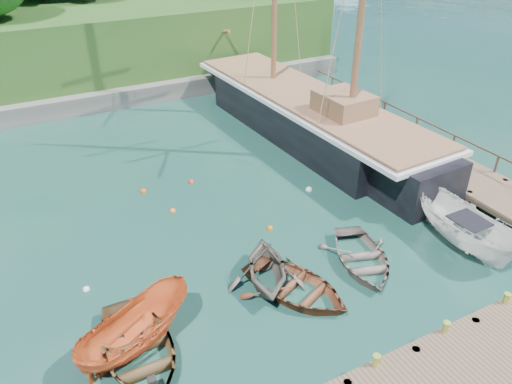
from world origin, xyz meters
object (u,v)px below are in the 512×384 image
Objects in this scene: rowboat_1 at (266,284)px; cabin_boat_white at (462,247)px; rowboat_0 at (140,359)px; schooner at (307,119)px; motorboat_orange at (139,346)px; rowboat_3 at (361,264)px; rowboat_2 at (296,294)px.

rowboat_1 is 9.05m from cabin_boat_white.
schooner reaches higher than rowboat_0.
motorboat_orange is at bearing 78.20° from rowboat_0.
rowboat_2 is at bearing -156.23° from rowboat_3.
rowboat_0 is at bearing -157.70° from rowboat_3.
schooner reaches higher than motorboat_orange.
rowboat_2 is 15.15m from schooner.
rowboat_1 reaches higher than rowboat_3.
schooner is (14.72, 12.15, 1.15)m from motorboat_orange.
rowboat_2 reaches higher than rowboat_3.
rowboat_3 is (9.72, 0.51, 0.00)m from rowboat_0.
cabin_boat_white reaches higher than rowboat_0.
rowboat_0 is 1.07× the size of motorboat_orange.
rowboat_1 is 5.52m from motorboat_orange.
motorboat_orange reaches higher than rowboat_2.
rowboat_0 reaches higher than rowboat_2.
schooner is (8.55, 12.46, 1.15)m from rowboat_2.
rowboat_3 is at bearing -18.69° from rowboat_2.
motorboat_orange is at bearing 178.75° from cabin_boat_white.
rowboat_3 is at bearing 169.84° from cabin_boat_white.
cabin_boat_white is (14.30, -1.18, 0.00)m from motorboat_orange.
rowboat_3 is at bearing 11.13° from rowboat_1.
motorboat_orange is at bearing -149.69° from rowboat_1.
cabin_boat_white is at bearing -118.49° from motorboat_orange.
rowboat_1 is 1.29m from rowboat_2.
rowboat_2 is 0.83× the size of cabin_boat_white.
cabin_boat_white is at bearing -1.24° from rowboat_0.
rowboat_2 is 0.16× the size of schooner.
rowboat_0 is 5.75m from rowboat_1.
schooner is at bearing 41.79° from rowboat_0.
motorboat_orange is (-9.59, 0.04, 0.00)m from rowboat_3.
schooner is (0.42, 13.33, 1.15)m from cabin_boat_white.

